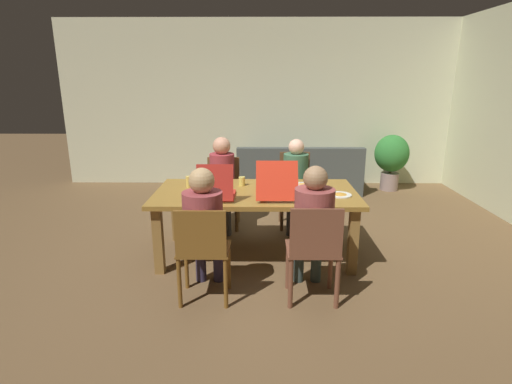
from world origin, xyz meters
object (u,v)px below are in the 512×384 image
Objects in this scene: plate_1 at (303,184)px; plate_0 at (340,194)px; potted_plant at (391,157)px; chair_1 at (223,190)px; drinking_glass_2 at (262,193)px; couch at (298,175)px; drinking_glass_0 at (242,181)px; pizza_box_1 at (276,189)px; drinking_glass_1 at (189,182)px; person_2 at (204,221)px; person_0 at (296,177)px; chair_3 at (314,250)px; person_1 at (222,176)px; drinking_glass_3 at (313,185)px; dining_table at (256,199)px; person_3 at (313,220)px; pizza_box_0 at (217,193)px; chair_0 at (295,187)px; chair_2 at (203,248)px.

plate_0 is at bearing -50.09° from plate_1.
chair_1 is at bearing -147.31° from potted_plant.
couch is (0.65, 2.98, -0.54)m from drinking_glass_2.
drinking_glass_0 is 3.55m from potted_plant.
drinking_glass_1 is (-0.96, 0.24, 0.01)m from pizza_box_1.
chair_1 is at bearing 90.00° from person_2.
pizza_box_1 is at bearing -107.63° from person_0.
drinking_glass_2 is at bearing 123.36° from chair_3.
person_1 reaches higher than drinking_glass_3.
person_1 is 0.67m from drinking_glass_0.
dining_table is 0.89m from plate_0.
dining_table is 2.38× the size of chair_3.
chair_3 is 8.15× the size of drinking_glass_3.
person_3 is at bearing -116.83° from potted_plant.
pizza_box_0 reaches higher than chair_1.
pizza_box_0 reaches higher than chair_3.
chair_0 is 1.43m from drinking_glass_2.
potted_plant is (1.62, 0.10, 0.31)m from couch.
drinking_glass_2 is (-0.81, -0.18, 0.06)m from plate_0.
drinking_glass_3 is at bearing 84.08° from chair_3.
person_1 is 1.64m from plate_0.
drinking_glass_0 is (0.23, 0.47, -0.00)m from pizza_box_0.
chair_0 is at bearing 62.98° from person_2.
chair_3 is 8.88× the size of drinking_glass_0.
potted_plant reaches higher than chair_2.
chair_3 is 1.42m from drinking_glass_0.
pizza_box_1 is at bearing 50.01° from person_2.
drinking_glass_0 reaches higher than dining_table.
potted_plant is at bearing 34.70° from person_1.
chair_1 reaches higher than drinking_glass_1.
plate_1 is 1.94× the size of drinking_glass_3.
drinking_glass_1 is (-0.31, -0.81, 0.32)m from chair_1.
dining_table is 4.98× the size of pizza_box_0.
pizza_box_1 reaches higher than chair_0.
chair_3 is at bearing -91.27° from plate_1.
person_1 is 1.31m from drinking_glass_3.
person_3 is 1.62m from drinking_glass_1.
chair_0 is 0.83× the size of person_0.
dining_table is at bearing -130.20° from potted_plant.
pizza_box_1 is (-0.29, 0.91, 0.29)m from chair_3.
chair_3 reaches higher than plate_1.
person_3 is at bearing 90.00° from chair_3.
pizza_box_0 is 2.96× the size of drinking_glass_2.
person_2 reaches higher than pizza_box_0.
pizza_box_1 reaches higher than chair_2.
chair_1 is (-0.95, -0.03, -0.04)m from chair_0.
person_3 is 3.54m from couch.
person_1 is at bearing -179.04° from person_0.
pizza_box_1 reaches higher than drinking_glass_1.
person_0 reaches higher than potted_plant.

